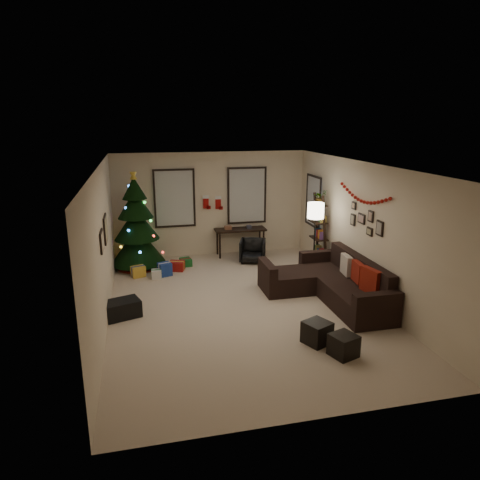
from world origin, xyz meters
name	(u,v)px	position (x,y,z in m)	size (l,w,h in m)	color
floor	(242,305)	(0.00, 0.00, 0.00)	(7.00, 7.00, 0.00)	beige
ceiling	(242,165)	(0.00, 0.00, 2.70)	(7.00, 7.00, 0.00)	white
wall_back	(211,204)	(0.00, 3.50, 1.35)	(5.00, 5.00, 0.00)	beige
wall_front	(314,318)	(0.00, -3.50, 1.35)	(5.00, 5.00, 0.00)	beige
wall_left	(103,247)	(-2.50, 0.00, 1.35)	(7.00, 7.00, 0.00)	beige
wall_right	(364,231)	(2.50, 0.00, 1.35)	(7.00, 7.00, 0.00)	beige
window_back_left	(174,198)	(-0.95, 3.47, 1.55)	(1.05, 0.06, 1.50)	#728CB2
window_back_right	(247,195)	(0.95, 3.47, 1.55)	(1.05, 0.06, 1.50)	#728CB2
window_right_wall	(314,201)	(2.47, 2.55, 1.50)	(0.06, 0.90, 1.30)	#728CB2
christmas_tree	(137,227)	(-1.93, 2.81, 1.00)	(1.29, 1.29, 2.41)	black
presents	(159,268)	(-1.46, 2.28, 0.12)	(1.50, 1.01, 0.30)	navy
sofa	(331,284)	(1.84, -0.03, 0.28)	(1.89, 2.75, 0.87)	black
pillow_red_a	(370,281)	(2.21, -0.89, 0.64)	(0.12, 0.46, 0.46)	maroon
pillow_red_b	(358,272)	(2.21, -0.39, 0.64)	(0.11, 0.40, 0.40)	maroon
pillow_cream	(346,265)	(2.21, 0.09, 0.63)	(0.12, 0.40, 0.40)	beige
ottoman_near	(317,333)	(0.83, -1.73, 0.18)	(0.38, 0.38, 0.36)	black
ottoman_far	(344,345)	(1.07, -2.20, 0.17)	(0.36, 0.36, 0.34)	black
desk	(240,232)	(0.72, 3.22, 0.63)	(1.33, 0.48, 0.72)	black
desk_chair	(253,251)	(0.88, 2.57, 0.29)	(0.57, 0.53, 0.58)	black
bookshelf	(320,233)	(2.30, 1.71, 0.88)	(0.30, 0.54, 1.83)	black
potted_plant	(320,195)	(2.30, 1.78, 1.79)	(0.40, 0.35, 0.45)	#4C4C4C
floor_lamp	(315,216)	(1.95, 1.18, 1.44)	(0.36, 0.36, 1.72)	black
art_map	(105,229)	(-2.48, 0.65, 1.51)	(0.04, 0.60, 0.50)	black
art_abstract	(102,241)	(-2.48, -0.34, 1.54)	(0.04, 0.45, 0.35)	black
gallery	(366,221)	(2.48, -0.07, 1.57)	(0.03, 1.25, 0.54)	black
garland	(363,196)	(2.45, 0.05, 2.05)	(0.08, 1.90, 0.30)	#A5140C
stocking_left	(206,202)	(-0.14, 3.43, 1.43)	(0.20, 0.05, 0.36)	#990F0C
stocking_right	(218,202)	(0.19, 3.48, 1.39)	(0.20, 0.05, 0.36)	#990F0C
storage_bin	(122,309)	(-2.26, -0.01, 0.16)	(0.63, 0.42, 0.32)	black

